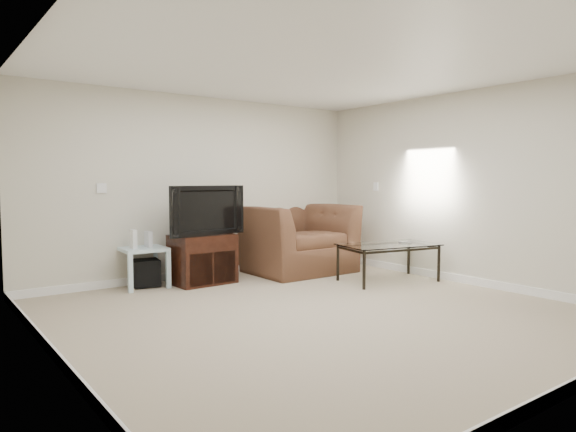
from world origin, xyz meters
TOP-DOWN VIEW (x-y plane):
  - floor at (0.00, 0.00)m, footprint 5.00×5.00m
  - ceiling at (0.00, 0.00)m, footprint 5.00×5.00m
  - wall_back at (0.00, 2.50)m, footprint 5.00×0.02m
  - wall_left at (-2.50, 0.00)m, footprint 0.02×5.00m
  - wall_right at (2.50, 0.00)m, footprint 0.02×5.00m
  - plate_back at (-1.40, 2.49)m, footprint 0.12×0.02m
  - plate_right_switch at (2.49, 1.60)m, footprint 0.02×0.09m
  - plate_right_outlet at (2.49, 1.30)m, footprint 0.02×0.08m
  - tv_stand at (-0.26, 2.05)m, footprint 0.79×0.57m
  - dvd_player at (-0.26, 2.01)m, footprint 0.46×0.33m
  - television at (-0.26, 2.02)m, footprint 1.05×0.34m
  - side_table at (-0.97, 2.28)m, footprint 0.55×0.55m
  - subwoofer at (-0.94, 2.30)m, footprint 0.39×0.39m
  - game_console at (-1.10, 2.26)m, footprint 0.07×0.17m
  - game_case at (-0.91, 2.26)m, footprint 0.05×0.15m
  - recliner at (1.27, 2.05)m, footprint 1.51×0.98m
  - coffee_table at (1.80, 0.70)m, footprint 1.39×0.96m
  - remote at (2.08, 0.66)m, footprint 0.20×0.07m

SIDE VIEW (x-z plane):
  - floor at x=0.00m, z-range 0.00..0.00m
  - subwoofer at x=-0.94m, z-range 0.01..0.34m
  - coffee_table at x=1.80m, z-range 0.00..0.50m
  - side_table at x=-0.97m, z-range 0.00..0.51m
  - plate_right_outlet at x=2.49m, z-range 0.24..0.36m
  - tv_stand at x=-0.26m, z-range 0.00..0.64m
  - remote at x=2.08m, z-range 0.50..0.52m
  - dvd_player at x=-0.26m, z-range 0.50..0.57m
  - game_case at x=-0.91m, z-range 0.51..0.71m
  - game_console at x=-1.10m, z-range 0.51..0.74m
  - recliner at x=1.27m, z-range 0.00..1.32m
  - television at x=-0.26m, z-range 0.64..1.28m
  - wall_back at x=0.00m, z-range 0.00..2.50m
  - wall_left at x=-2.50m, z-range 0.00..2.50m
  - wall_right at x=2.50m, z-range 0.00..2.50m
  - plate_back at x=-1.40m, z-range 1.19..1.31m
  - plate_right_switch at x=2.49m, z-range 1.19..1.31m
  - ceiling at x=0.00m, z-range 2.50..2.50m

